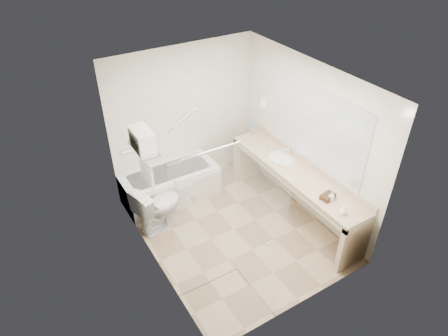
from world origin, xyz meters
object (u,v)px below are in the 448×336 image
amenity_basket (328,197)px  toilet (158,207)px  water_bottle_left (267,151)px  bathtub (170,185)px  vanity_counter (294,181)px

amenity_basket → toilet: bearing=140.1°
water_bottle_left → bathtub: bearing=150.2°
bathtub → water_bottle_left: (1.41, -0.80, 0.65)m
bathtub → amenity_basket: amenity_basket is taller
amenity_basket → vanity_counter: bearing=85.3°
toilet → vanity_counter: bearing=-129.6°
amenity_basket → water_bottle_left: water_bottle_left is taller
vanity_counter → toilet: size_ratio=3.46×
bathtub → water_bottle_left: bearing=-29.8°
toilet → amenity_basket: (1.91, -1.60, 0.50)m
toilet → amenity_basket: amenity_basket is taller
vanity_counter → amenity_basket: bearing=-94.7°
bathtub → vanity_counter: (1.52, -1.39, 0.36)m
amenity_basket → water_bottle_left: size_ratio=1.22×
toilet → water_bottle_left: (1.86, -0.26, 0.55)m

